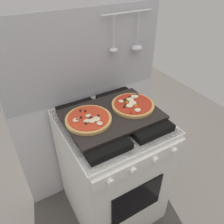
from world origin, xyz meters
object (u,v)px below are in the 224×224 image
object	(u,v)px
stove	(112,167)
baking_tray	(112,115)
pizza_right	(133,104)
pizza_left	(89,119)

from	to	relation	value
stove	baking_tray	world-z (taller)	baking_tray
pizza_right	pizza_left	bearing A→B (deg)	179.27
stove	baking_tray	distance (m)	0.46
baking_tray	pizza_right	xyz separation A→B (m)	(0.15, 0.00, 0.02)
stove	baking_tray	bearing A→B (deg)	90.00
baking_tray	stove	bearing A→B (deg)	-90.00
pizza_left	pizza_right	size ratio (longest dim) A/B	1.00
stove	pizza_right	xyz separation A→B (m)	(0.15, 0.00, 0.48)
stove	baking_tray	size ratio (longest dim) A/B	1.67
stove	pizza_left	size ratio (longest dim) A/B	3.50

